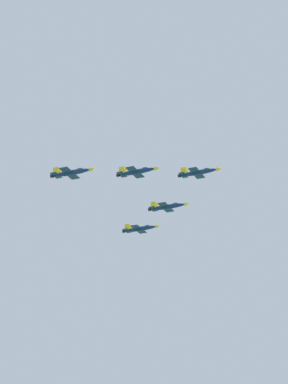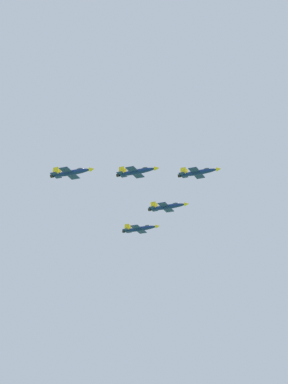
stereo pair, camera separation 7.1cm
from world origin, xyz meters
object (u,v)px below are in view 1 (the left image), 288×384
jet_right_wingman (137,172)px  jet_left_wingman (168,207)px  jet_lead (199,172)px  jet_left_outer (140,229)px  jet_right_outer (71,172)px

jet_right_wingman → jet_left_wingman: bearing=90.7°
jet_lead → jet_left_outer: jet_lead is taller
jet_left_outer → jet_right_outer: 60.05m
jet_right_wingman → jet_left_outer: bearing=112.1°
jet_left_wingman → jet_right_outer: 48.41m
jet_left_outer → jet_right_outer: (-27.15, -53.57, -0.47)m
jet_lead → jet_left_wingman: bearing=139.9°
jet_right_wingman → jet_left_outer: 48.48m
jet_lead → jet_right_outer: jet_lead is taller
jet_right_outer → jet_left_outer: bearing=88.9°
jet_left_wingman → jet_right_wingman: size_ratio=1.03×
jet_left_wingman → jet_right_outer: (-36.12, -32.19, -1.71)m
jet_lead → jet_left_outer: bearing=139.9°
jet_lead → jet_left_wingman: size_ratio=0.98×
jet_right_wingman → jet_right_outer: size_ratio=0.97×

